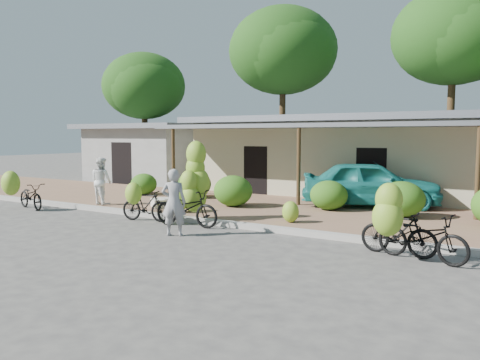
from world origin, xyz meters
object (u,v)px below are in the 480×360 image
(bike_right, at_px, (395,225))
(bike_far_right, at_px, (422,237))
(tree_far_center, at_px, (281,50))
(vendor, at_px, (174,202))
(bike_center, at_px, (191,194))
(sack_near, at_px, (170,202))
(bike_far_left, at_px, (26,193))
(bystander, at_px, (101,181))
(teal_van, at_px, (370,184))
(sack_far, at_px, (158,203))
(bike_left, at_px, (144,203))
(tree_center_right, at_px, (450,35))
(tree_back_left, at_px, (143,85))

(bike_right, relative_size, bike_far_right, 0.85)
(tree_far_center, distance_m, bike_far_right, 19.80)
(vendor, bearing_deg, tree_far_center, -100.92)
(bike_center, bearing_deg, bike_far_right, -101.62)
(bike_far_right, distance_m, sack_near, 8.91)
(bike_far_left, xyz_separation_m, sack_near, (4.33, 2.45, -0.31))
(bike_center, distance_m, bike_far_right, 6.39)
(bystander, bearing_deg, teal_van, -145.73)
(sack_far, bearing_deg, bike_left, -60.24)
(sack_far, bearing_deg, bike_right, -14.42)
(bystander, bearing_deg, bike_left, 164.25)
(bike_left, distance_m, sack_near, 2.23)
(tree_center_right, distance_m, bike_far_left, 20.46)
(bike_left, distance_m, bike_right, 7.30)
(bike_far_left, distance_m, bike_right, 12.37)
(bike_left, height_order, bike_right, bike_right)
(bystander, distance_m, teal_van, 9.36)
(bike_left, xyz_separation_m, bystander, (-3.18, 1.28, 0.40))
(bystander, bearing_deg, tree_center_right, -117.33)
(tree_far_center, distance_m, bike_center, 16.49)
(bike_right, xyz_separation_m, bike_far_right, (0.54, 0.04, -0.20))
(bike_far_left, relative_size, sack_near, 2.13)
(tree_far_center, bearing_deg, bike_right, -56.10)
(tree_far_center, relative_size, sack_near, 11.68)
(sack_near, bearing_deg, bike_left, -70.25)
(tree_center_right, height_order, bike_center, tree_center_right)
(tree_center_right, relative_size, bike_far_right, 4.91)
(tree_center_right, height_order, vendor, tree_center_right)
(tree_back_left, height_order, sack_near, tree_back_left)
(sack_far, height_order, bystander, bystander)
(vendor, bearing_deg, bike_far_right, 159.15)
(bike_center, xyz_separation_m, bike_right, (5.81, -0.69, -0.20))
(bike_far_left, distance_m, sack_far, 4.61)
(sack_near, bearing_deg, bike_center, -37.96)
(bike_far_left, relative_size, sack_far, 2.41)
(tree_far_center, relative_size, bike_right, 5.87)
(vendor, xyz_separation_m, teal_van, (3.10, 6.72, 0.05))
(bike_center, bearing_deg, bystander, 72.86)
(bike_far_left, bearing_deg, tree_center_right, -22.85)
(sack_near, distance_m, vendor, 4.19)
(vendor, bearing_deg, bike_left, -55.55)
(teal_van, bearing_deg, bike_far_left, 99.25)
(tree_back_left, bearing_deg, bike_right, -33.74)
(tree_back_left, xyz_separation_m, tree_center_right, (17.00, 3.50, 1.79))
(tree_back_left, height_order, bystander, tree_back_left)
(tree_back_left, distance_m, bike_center, 17.52)
(bike_far_right, relative_size, sack_near, 2.34)
(tree_center_right, bearing_deg, bystander, -123.56)
(tree_center_right, height_order, bike_right, tree_center_right)
(bike_left, distance_m, vendor, 2.26)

